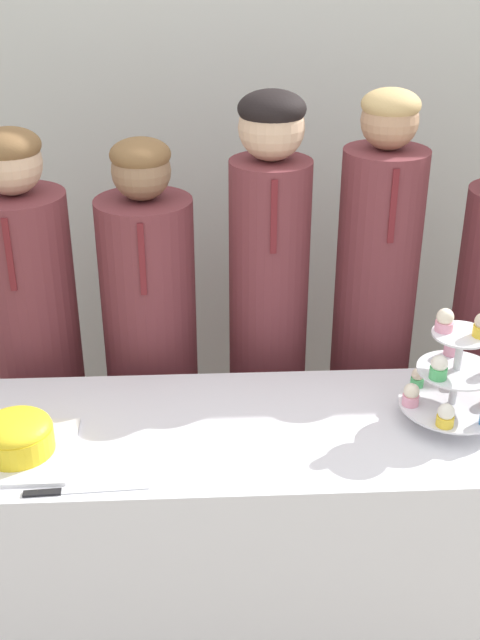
% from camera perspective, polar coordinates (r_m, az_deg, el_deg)
% --- Properties ---
extents(wall_back, '(9.00, 0.06, 2.70)m').
position_cam_1_polar(wall_back, '(3.17, 1.15, 15.70)').
color(wall_back, silver).
rests_on(wall_back, ground_plane).
extents(table, '(1.79, 0.57, 0.75)m').
position_cam_1_polar(table, '(2.39, 3.16, -14.97)').
color(table, white).
rests_on(table, ground_plane).
extents(round_cake, '(0.27, 0.27, 0.11)m').
position_cam_1_polar(round_cake, '(2.10, -15.60, -7.99)').
color(round_cake, white).
rests_on(round_cake, table).
extents(cake_knife, '(0.30, 0.03, 0.01)m').
position_cam_1_polar(cake_knife, '(1.97, -12.34, -11.86)').
color(cake_knife, silver).
rests_on(cake_knife, table).
extents(cupcake_stand, '(0.28, 0.28, 0.33)m').
position_cam_1_polar(cupcake_stand, '(2.18, 15.09, -3.89)').
color(cupcake_stand, silver).
rests_on(cupcake_stand, table).
extents(student_0, '(0.30, 0.30, 1.43)m').
position_cam_1_polar(student_0, '(2.68, -14.30, -2.71)').
color(student_0, brown).
rests_on(student_0, ground_plane).
extents(student_1, '(0.30, 0.30, 1.40)m').
position_cam_1_polar(student_1, '(2.64, -6.27, -2.98)').
color(student_1, brown).
rests_on(student_1, ground_plane).
extents(student_2, '(0.25, 0.25, 1.53)m').
position_cam_1_polar(student_2, '(2.59, 2.00, -0.90)').
color(student_2, brown).
rests_on(student_2, ground_plane).
extents(student_3, '(0.26, 0.26, 1.53)m').
position_cam_1_polar(student_3, '(2.65, 9.33, -1.11)').
color(student_3, brown).
rests_on(student_3, ground_plane).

